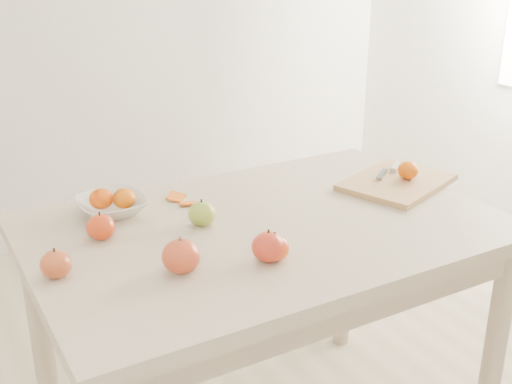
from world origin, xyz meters
TOP-DOWN VIEW (x-y plane):
  - table at (0.00, 0.00)m, footprint 1.20×0.80m
  - cutting_board at (0.48, 0.04)m, footprint 0.39×0.34m
  - board_tangerine at (0.51, 0.03)m, footprint 0.06×0.06m
  - fruit_bowl at (-0.33, 0.26)m, footprint 0.19×0.19m
  - bowl_tangerine_near at (-0.35, 0.27)m, footprint 0.06×0.06m
  - bowl_tangerine_far at (-0.30, 0.24)m, footprint 0.06×0.06m
  - orange_peel_a at (-0.14, 0.27)m, footprint 0.07×0.07m
  - orange_peel_b at (-0.13, 0.21)m, footprint 0.05×0.05m
  - paring_knife at (0.53, 0.11)m, footprint 0.16×0.09m
  - apple_green at (-0.15, 0.07)m, footprint 0.07×0.07m
  - apple_red_c at (-0.09, -0.19)m, footprint 0.07×0.07m
  - apple_red_d at (-0.54, -0.02)m, footprint 0.07×0.07m
  - apple_red_a at (-0.40, 0.12)m, footprint 0.07×0.07m
  - apple_red_e at (-0.10, -0.18)m, footprint 0.08×0.08m
  - apple_red_b at (-0.29, -0.13)m, footprint 0.09×0.09m

SIDE VIEW (x-z plane):
  - table at x=0.00m, z-range 0.28..1.03m
  - orange_peel_a at x=-0.14m, z-range 0.75..0.76m
  - orange_peel_b at x=-0.13m, z-range 0.75..0.76m
  - cutting_board at x=0.48m, z-range 0.75..0.77m
  - fruit_bowl at x=-0.33m, z-range 0.75..0.80m
  - paring_knife at x=0.53m, z-range 0.77..0.78m
  - apple_red_c at x=-0.09m, z-range 0.75..0.81m
  - apple_red_d at x=-0.54m, z-range 0.75..0.81m
  - apple_red_a at x=-0.40m, z-range 0.75..0.81m
  - apple_green at x=-0.15m, z-range 0.75..0.81m
  - apple_red_e at x=-0.10m, z-range 0.75..0.82m
  - apple_red_b at x=-0.29m, z-range 0.75..0.83m
  - bowl_tangerine_far at x=-0.30m, z-range 0.77..0.82m
  - board_tangerine at x=0.51m, z-range 0.77..0.82m
  - bowl_tangerine_near at x=-0.35m, z-range 0.77..0.82m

